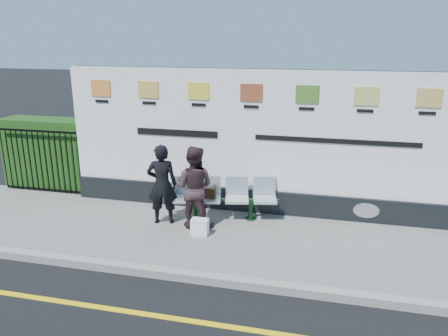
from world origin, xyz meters
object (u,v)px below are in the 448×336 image
woman_right (194,187)px  woman_left (162,184)px  bench (223,208)px  billboard (251,152)px

woman_right → woman_left: bearing=-1.1°
bench → woman_right: (-0.47, -0.47, 0.59)m
bench → woman_right: size_ratio=1.32×
billboard → bench: bearing=-126.7°
woman_left → woman_right: bearing=163.2°
bench → billboard: bearing=41.5°
bench → woman_left: bearing=-170.7°
billboard → bench: billboard is taller
billboard → woman_left: bearing=-146.6°
bench → woman_right: woman_right is taller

